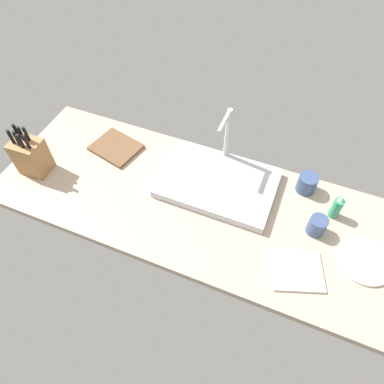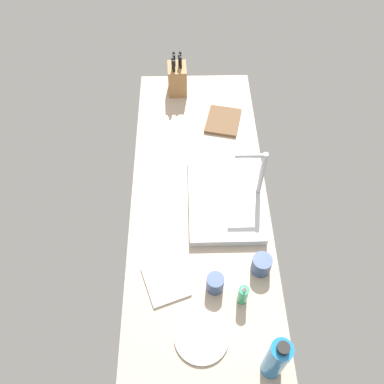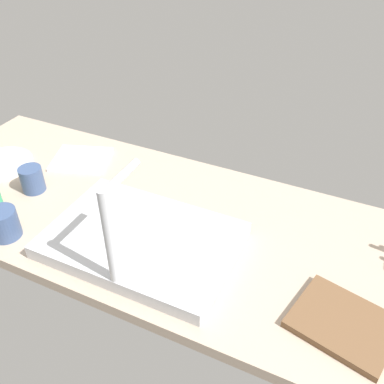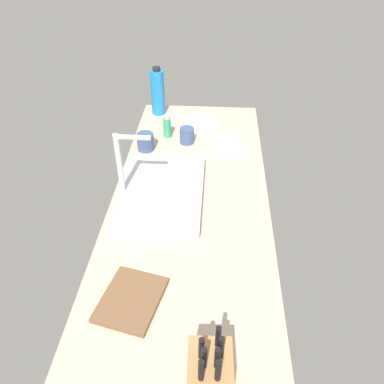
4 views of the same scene
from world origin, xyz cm
name	(u,v)px [view 3 (image 3 of 4)]	position (x,y,z in cm)	size (l,w,h in cm)	color
countertop_slab	(176,228)	(0.00, 0.00, 1.75)	(186.49, 67.37, 3.50)	tan
sink_basin	(142,240)	(4.29, 12.36, 5.54)	(51.36, 35.20, 4.09)	#B7BABF
faucet	(112,232)	(2.04, 27.15, 21.72)	(5.50, 14.89, 31.05)	#B7BABF
cutting_board	(343,323)	(-50.92, 15.30, 4.40)	(22.23, 18.16, 1.80)	brown
dinner_plate	(1,164)	(70.66, -1.40, 4.10)	(21.72, 21.72, 1.20)	silver
dish_towel	(81,159)	(46.73, -15.96, 4.10)	(19.39, 16.68, 1.20)	white
coffee_mug	(3,224)	(41.64, 25.38, 7.91)	(8.53, 8.53, 8.81)	#384C75
ceramic_cup	(32,179)	(49.72, 4.96, 7.73)	(7.38, 7.38, 8.47)	#384C75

